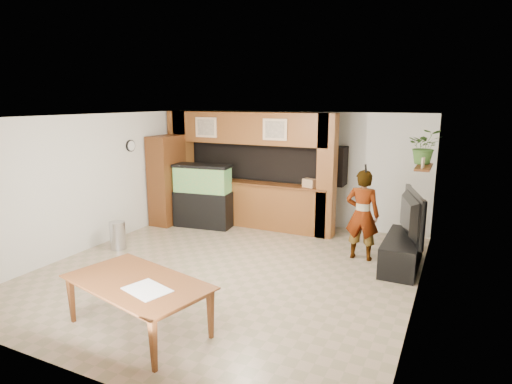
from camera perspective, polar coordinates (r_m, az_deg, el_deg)
The scene contains 20 objects.
floor at distance 7.53m, azimuth -3.43°, elevation -10.16°, with size 6.50×6.50×0.00m, color tan.
ceiling at distance 6.97m, azimuth -3.70°, elevation 10.02°, with size 6.50×6.50×0.00m, color white.
wall_back at distance 10.05m, azimuth 5.52°, elevation 3.20°, with size 6.00×6.00×0.00m, color silver.
wall_left at distance 8.97m, azimuth -20.55°, elevation 1.38°, with size 6.50×6.50×0.00m, color silver.
wall_right at distance 6.29m, azimuth 21.11°, elevation -3.03°, with size 6.50×6.50×0.00m, color silver.
partition at distance 9.86m, azimuth -0.91°, elevation 3.15°, with size 4.20×0.99×2.60m.
wall_clock at distance 9.57m, azimuth -16.36°, elevation 5.94°, with size 0.05×0.25×0.25m.
wall_shelf at distance 8.13m, azimuth 21.47°, elevation 3.13°, with size 0.25×0.90×0.04m, color brown.
pantry_cabinet at distance 10.17m, azimuth -11.77°, elevation 1.56°, with size 0.52×0.84×2.06m, color brown.
trash_can at distance 8.79m, azimuth -17.96°, elevation -5.54°, with size 0.30×0.30×0.55m, color #B2B2B7.
aquarium at distance 9.80m, azimuth -7.11°, elevation -0.61°, with size 1.30×0.49×1.44m.
tv_stand at distance 7.95m, azimuth 18.90°, elevation -7.57°, with size 0.58×1.57×0.52m, color black.
television at distance 7.76m, azimuth 19.24°, elevation -2.90°, with size 1.42×0.19×0.82m, color black.
photo_frame at distance 7.84m, azimuth 21.37°, elevation 3.65°, with size 0.03×0.14×0.18m, color tan.
potted_plant at distance 8.33m, azimuth 21.58°, elevation 5.66°, with size 0.57×0.49×0.63m, color #3B6528.
person at distance 7.95m, azimuth 13.98°, elevation -2.98°, with size 0.61×0.40×1.66m, color #9A7354.
microphone at distance 7.61m, azimuth 14.44°, elevation 3.07°, with size 0.03×0.03×0.16m, color black.
dining_table at distance 5.73m, azimuth -15.69°, elevation -14.50°, with size 1.88×1.05×0.66m, color brown.
newspaper_a at distance 5.34m, azimuth -14.32°, elevation -12.51°, with size 0.54×0.39×0.01m, color silver.
counter_box at distance 9.15m, azimuth 7.16°, elevation 1.18°, with size 0.27×0.18×0.18m, color #9E7856.
Camera 1 is at (3.41, -6.07, 2.86)m, focal length 30.00 mm.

